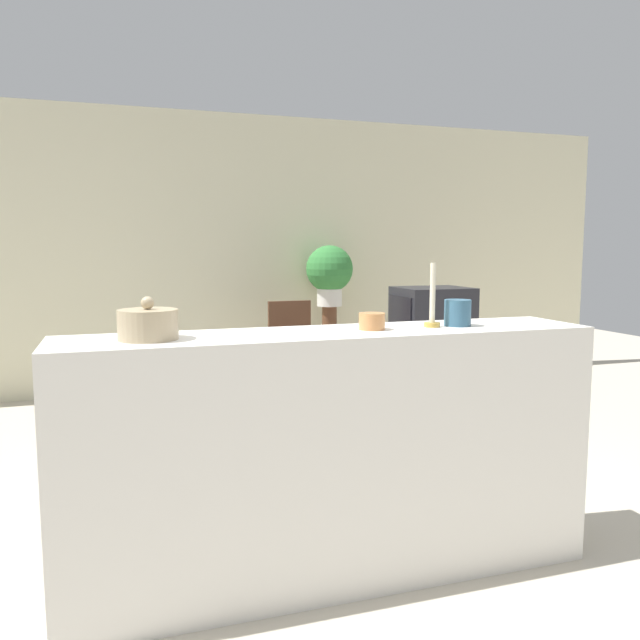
# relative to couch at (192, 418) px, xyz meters

# --- Properties ---
(ground_plane) EXTENTS (14.00, 14.00, 0.00)m
(ground_plane) POSITION_rel_couch_xyz_m (0.41, -1.30, -0.28)
(ground_plane) COLOR beige
(wall_back) EXTENTS (9.00, 0.06, 2.70)m
(wall_back) POSITION_rel_couch_xyz_m (0.41, 2.13, 1.07)
(wall_back) COLOR beige
(wall_back) RESTS_ON ground_plane
(couch) EXTENTS (0.90, 1.86, 0.83)m
(couch) POSITION_rel_couch_xyz_m (0.00, 0.00, 0.00)
(couch) COLOR #384256
(couch) RESTS_ON ground_plane
(tv_stand) EXTENTS (0.71, 0.52, 0.49)m
(tv_stand) POSITION_rel_couch_xyz_m (2.01, 0.46, -0.04)
(tv_stand) COLOR brown
(tv_stand) RESTS_ON ground_plane
(television) EXTENTS (0.58, 0.49, 0.59)m
(television) POSITION_rel_couch_xyz_m (2.00, 0.46, 0.50)
(television) COLOR #232328
(television) RESTS_ON tv_stand
(wooden_chair) EXTENTS (0.44, 0.44, 0.92)m
(wooden_chair) POSITION_rel_couch_xyz_m (1.05, 1.25, 0.22)
(wooden_chair) COLOR brown
(wooden_chair) RESTS_ON ground_plane
(plant_stand) EXTENTS (0.15, 0.15, 0.82)m
(plant_stand) POSITION_rel_couch_xyz_m (1.58, 1.80, 0.13)
(plant_stand) COLOR brown
(plant_stand) RESTS_ON ground_plane
(potted_plant) EXTENTS (0.47, 0.47, 0.61)m
(potted_plant) POSITION_rel_couch_xyz_m (1.58, 1.80, 0.88)
(potted_plant) COLOR white
(potted_plant) RESTS_ON plant_stand
(foreground_counter) EXTENTS (2.23, 0.44, 1.06)m
(foreground_counter) POSITION_rel_couch_xyz_m (0.41, -1.68, 0.25)
(foreground_counter) COLOR white
(foreground_counter) RESTS_ON ground_plane
(decorative_bowl) EXTENTS (0.22, 0.22, 0.16)m
(decorative_bowl) POSITION_rel_couch_xyz_m (-0.33, -1.68, 0.83)
(decorative_bowl) COLOR tan
(decorative_bowl) RESTS_ON foreground_counter
(candle_jar) EXTENTS (0.11, 0.11, 0.07)m
(candle_jar) POSITION_rel_couch_xyz_m (0.57, -1.68, 0.81)
(candle_jar) COLOR #C6844C
(candle_jar) RESTS_ON foreground_counter
(candlestick) EXTENTS (0.07, 0.07, 0.28)m
(candlestick) POSITION_rel_couch_xyz_m (0.85, -1.68, 0.87)
(candlestick) COLOR #B7933D
(candlestick) RESTS_ON foreground_counter
(coffee_tin) EXTENTS (0.12, 0.12, 0.12)m
(coffee_tin) POSITION_rel_couch_xyz_m (0.98, -1.68, 0.83)
(coffee_tin) COLOR #335B75
(coffee_tin) RESTS_ON foreground_counter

